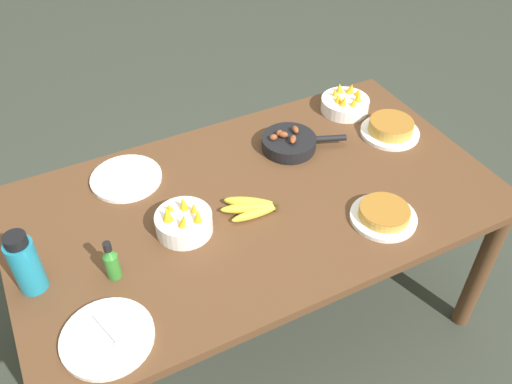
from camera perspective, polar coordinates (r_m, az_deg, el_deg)
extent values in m
plane|color=#383D33|center=(2.45, 0.00, -12.95)|extent=(14.00, 14.00, 0.00)
cube|color=brown|center=(1.92, 0.00, -1.05)|extent=(1.70, 0.96, 0.03)
cylinder|color=brown|center=(2.35, 22.61, -7.55)|extent=(0.07, 0.07, 0.68)
cylinder|color=brown|center=(2.37, -22.41, -7.02)|extent=(0.07, 0.07, 0.68)
cylinder|color=brown|center=(2.76, 10.75, 4.06)|extent=(0.07, 0.07, 0.68)
ellipsoid|color=yellow|center=(1.86, -0.53, -1.17)|extent=(0.18, 0.15, 0.04)
ellipsoid|color=yellow|center=(1.85, -0.67, -1.69)|extent=(0.20, 0.11, 0.04)
ellipsoid|color=yellow|center=(1.83, -0.09, -2.26)|extent=(0.17, 0.04, 0.03)
cylinder|color=#4C3819|center=(1.85, 2.09, -1.52)|extent=(0.02, 0.02, 0.04)
cylinder|color=black|center=(2.13, 3.45, 4.70)|extent=(0.21, 0.21, 0.01)
cylinder|color=black|center=(2.11, 3.48, 5.26)|extent=(0.21, 0.21, 0.04)
cylinder|color=black|center=(2.14, 7.87, 5.62)|extent=(0.12, 0.07, 0.02)
ellipsoid|color=brown|center=(2.12, 4.17, 6.58)|extent=(0.03, 0.04, 0.02)
ellipsoid|color=brown|center=(2.08, 1.86, 5.77)|extent=(0.03, 0.03, 0.03)
ellipsoid|color=brown|center=(2.07, 3.91, 5.55)|extent=(0.05, 0.05, 0.03)
ellipsoid|color=brown|center=(2.09, 2.89, 6.06)|extent=(0.05, 0.05, 0.03)
ellipsoid|color=brown|center=(2.10, 2.48, 6.21)|extent=(0.04, 0.04, 0.03)
cylinder|color=white|center=(1.88, 13.25, -2.62)|extent=(0.23, 0.23, 0.02)
cylinder|color=gold|center=(1.86, 13.36, -2.12)|extent=(0.17, 0.17, 0.03)
cylinder|color=#9F6624|center=(1.85, 13.44, -1.75)|extent=(0.17, 0.17, 0.00)
cylinder|color=white|center=(2.27, 13.90, 6.12)|extent=(0.24, 0.24, 0.02)
cylinder|color=gold|center=(2.25, 14.02, 6.73)|extent=(0.18, 0.18, 0.04)
cylinder|color=#9F6624|center=(2.24, 14.12, 7.22)|extent=(0.17, 0.17, 0.00)
cylinder|color=white|center=(2.03, -13.50, 1.43)|extent=(0.26, 0.26, 0.02)
cylinder|color=#B2B2B7|center=(2.01, -13.00, 1.42)|extent=(0.11, 0.06, 0.01)
cube|color=#B2B2B7|center=(2.03, -15.19, 1.38)|extent=(0.05, 0.04, 0.00)
cylinder|color=white|center=(1.59, -15.37, -14.56)|extent=(0.26, 0.26, 0.02)
cylinder|color=#B2B2B7|center=(1.59, -15.68, -13.68)|extent=(0.04, 0.11, 0.01)
cube|color=#B2B2B7|center=(1.55, -14.07, -15.57)|extent=(0.03, 0.05, 0.00)
cylinder|color=white|center=(2.36, 9.33, 9.06)|extent=(0.20, 0.20, 0.06)
cone|color=#F4A819|center=(2.37, 10.71, 10.22)|extent=(0.03, 0.04, 0.04)
cone|color=#F4A819|center=(2.38, 9.94, 10.64)|extent=(0.06, 0.06, 0.06)
cone|color=#F4A819|center=(2.38, 8.79, 10.73)|extent=(0.04, 0.04, 0.05)
cone|color=#F4A819|center=(2.35, 8.29, 10.31)|extent=(0.04, 0.04, 0.05)
cone|color=#F4A819|center=(2.32, 8.68, 9.71)|extent=(0.04, 0.05, 0.05)
cone|color=#F4A819|center=(2.29, 9.22, 9.42)|extent=(0.05, 0.05, 0.05)
cone|color=#F4A819|center=(2.30, 10.24, 9.24)|extent=(0.03, 0.03, 0.04)
cone|color=#F4A819|center=(2.33, 10.70, 9.76)|extent=(0.05, 0.05, 0.05)
cylinder|color=white|center=(1.79, -7.59, -3.25)|extent=(0.19, 0.19, 0.07)
cone|color=#F4A819|center=(1.76, -6.57, -1.66)|extent=(0.03, 0.03, 0.05)
cone|color=#F4A819|center=(1.78, -7.70, -1.15)|extent=(0.05, 0.05, 0.06)
cone|color=#F4A819|center=(1.78, -9.13, -1.66)|extent=(0.04, 0.04, 0.04)
cone|color=#F4A819|center=(1.75, -9.33, -2.35)|extent=(0.05, 0.05, 0.06)
cone|color=#F4A819|center=(1.72, -7.69, -3.05)|extent=(0.05, 0.04, 0.06)
cone|color=#F4A819|center=(1.73, -6.14, -2.56)|extent=(0.05, 0.05, 0.05)
cylinder|color=teal|center=(1.71, -23.02, -7.18)|extent=(0.08, 0.08, 0.18)
cylinder|color=black|center=(1.64, -24.02, -4.68)|extent=(0.06, 0.06, 0.03)
cylinder|color=#337F2D|center=(1.69, -14.88, -7.52)|extent=(0.04, 0.04, 0.09)
cone|color=#337F2D|center=(1.65, -15.22, -6.22)|extent=(0.04, 0.04, 0.03)
cylinder|color=black|center=(1.63, -15.40, -5.58)|extent=(0.02, 0.02, 0.03)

